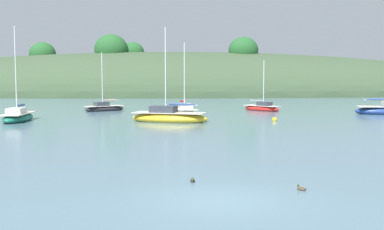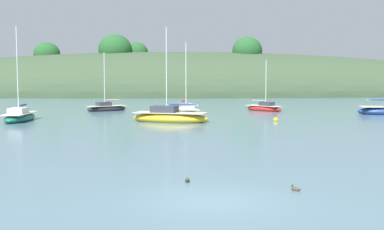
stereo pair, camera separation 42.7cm
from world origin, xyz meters
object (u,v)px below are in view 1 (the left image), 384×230
object	(u,v)px
mooring_buoy_inner	(275,120)
sailboat_red_portside	(104,108)
sailboat_blue_center	(184,112)
duck_trailing	(193,181)
sailboat_black_sloop	(169,117)
sailboat_teal_outer	(18,117)
sailboat_grey_yawl	(262,108)
duck_straggler	(301,189)

from	to	relation	value
mooring_buoy_inner	sailboat_red_portside	bearing A→B (deg)	142.05
sailboat_blue_center	duck_trailing	distance (m)	31.37
duck_trailing	sailboat_black_sloop	bearing A→B (deg)	92.25
sailboat_red_portside	sailboat_black_sloop	bearing A→B (deg)	-60.99
sailboat_black_sloop	mooring_buoy_inner	bearing A→B (deg)	1.61
sailboat_blue_center	mooring_buoy_inner	world-z (taller)	sailboat_blue_center
sailboat_blue_center	sailboat_teal_outer	size ratio (longest dim) A/B	0.88
sailboat_grey_yawl	sailboat_teal_outer	size ratio (longest dim) A/B	0.69
sailboat_black_sloop	sailboat_teal_outer	distance (m)	13.73
duck_straggler	sailboat_teal_outer	bearing A→B (deg)	124.15
mooring_buoy_inner	sailboat_grey_yawl	bearing A→B (deg)	84.08
duck_trailing	sailboat_teal_outer	bearing A→B (deg)	119.65
sailboat_blue_center	sailboat_black_sloop	size ratio (longest dim) A/B	0.89
sailboat_red_portside	sailboat_teal_outer	bearing A→B (deg)	-116.18
sailboat_grey_yawl	sailboat_teal_outer	xyz separation A→B (m)	(-24.61, -11.97, 0.06)
duck_straggler	duck_trailing	distance (m)	4.16
mooring_buoy_inner	duck_trailing	xyz separation A→B (m)	(-8.63, -24.74, -0.07)
sailboat_teal_outer	mooring_buoy_inner	world-z (taller)	sailboat_teal_outer
sailboat_grey_yawl	mooring_buoy_inner	distance (m)	13.02
sailboat_grey_yawl	duck_trailing	size ratio (longest dim) A/B	14.33
sailboat_black_sloop	duck_trailing	size ratio (longest dim) A/B	20.36
sailboat_blue_center	sailboat_black_sloop	bearing A→B (deg)	-102.62
mooring_buoy_inner	sailboat_black_sloop	bearing A→B (deg)	-178.39
duck_trailing	mooring_buoy_inner	bearing A→B (deg)	70.76
sailboat_teal_outer	duck_straggler	size ratio (longest dim) A/B	23.34
sailboat_teal_outer	mooring_buoy_inner	distance (m)	23.29
sailboat_blue_center	sailboat_grey_yawl	distance (m)	11.32
sailboat_grey_yawl	sailboat_teal_outer	bearing A→B (deg)	-154.06
sailboat_black_sloop	mooring_buoy_inner	xyz separation A→B (m)	(9.59, 0.27, -0.30)
sailboat_red_portside	sailboat_grey_yawl	xyz separation A→B (m)	(18.51, -0.44, -0.01)
sailboat_red_portside	sailboat_blue_center	size ratio (longest dim) A/B	0.90
sailboat_blue_center	sailboat_grey_yawl	size ratio (longest dim) A/B	1.27
sailboat_black_sloop	sailboat_teal_outer	bearing A→B (deg)	174.79
mooring_buoy_inner	duck_straggler	size ratio (longest dim) A/B	1.44
sailboat_red_portside	sailboat_black_sloop	distance (m)	15.62
sailboat_blue_center	sailboat_teal_outer	distance (m)	16.23
sailboat_teal_outer	mooring_buoy_inner	xyz separation A→B (m)	(23.27, -0.98, -0.26)
sailboat_red_portside	mooring_buoy_inner	bearing A→B (deg)	-37.95
sailboat_grey_yawl	duck_trailing	bearing A→B (deg)	-104.83
mooring_buoy_inner	sailboat_blue_center	bearing A→B (deg)	140.53
sailboat_grey_yawl	mooring_buoy_inner	xyz separation A→B (m)	(-1.34, -12.95, -0.19)
sailboat_black_sloop	sailboat_teal_outer	xyz separation A→B (m)	(-13.67, 1.25, -0.04)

